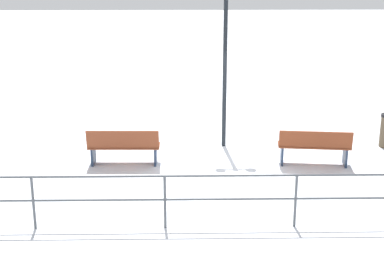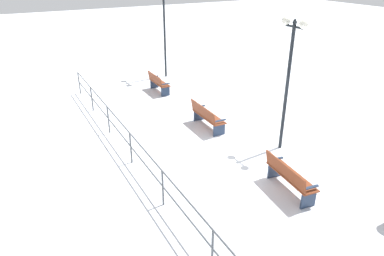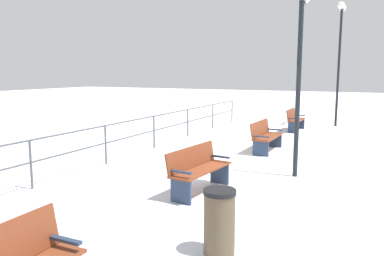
{
  "view_description": "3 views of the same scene",
  "coord_description": "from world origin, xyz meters",
  "px_view_note": "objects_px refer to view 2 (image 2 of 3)",
  "views": [
    {
      "loc": [
        -12.73,
        0.87,
        4.79
      ],
      "look_at": [
        -0.57,
        0.65,
        1.08
      ],
      "focal_mm": 53.13,
      "sensor_mm": 36.0,
      "label": 1
    },
    {
      "loc": [
        -6.11,
        -7.99,
        5.62
      ],
      "look_at": [
        -1.63,
        0.36,
        1.15
      ],
      "focal_mm": 33.18,
      "sensor_mm": 36.0,
      "label": 2
    },
    {
      "loc": [
        2.98,
        -8.89,
        2.38
      ],
      "look_at": [
        -1.26,
        -0.21,
        0.95
      ],
      "focal_mm": 35.49,
      "sensor_mm": 36.0,
      "label": 3
    }
  ],
  "objects_px": {
    "bench_third": "(207,116)",
    "lamppost_far": "(164,0)",
    "bench_fourth": "(158,83)",
    "bench_second": "(289,176)",
    "lamppost_middle": "(290,59)"
  },
  "relations": [
    {
      "from": "bench_third",
      "to": "lamppost_far",
      "type": "bearing_deg",
      "value": 79.4
    },
    {
      "from": "bench_second",
      "to": "bench_fourth",
      "type": "height_order",
      "value": "bench_second"
    },
    {
      "from": "bench_fourth",
      "to": "lamppost_far",
      "type": "distance_m",
      "value": 4.26
    },
    {
      "from": "lamppost_far",
      "to": "bench_second",
      "type": "bearing_deg",
      "value": -97.68
    },
    {
      "from": "bench_third",
      "to": "bench_second",
      "type": "bearing_deg",
      "value": -90.61
    },
    {
      "from": "bench_second",
      "to": "lamppost_middle",
      "type": "bearing_deg",
      "value": 59.81
    },
    {
      "from": "bench_second",
      "to": "lamppost_far",
      "type": "height_order",
      "value": "lamppost_far"
    },
    {
      "from": "bench_fourth",
      "to": "bench_third",
      "type": "bearing_deg",
      "value": -89.99
    },
    {
      "from": "bench_third",
      "to": "lamppost_middle",
      "type": "relative_size",
      "value": 0.41
    },
    {
      "from": "bench_second",
      "to": "bench_fourth",
      "type": "relative_size",
      "value": 1.16
    },
    {
      "from": "lamppost_far",
      "to": "bench_third",
      "type": "bearing_deg",
      "value": -101.65
    },
    {
      "from": "bench_second",
      "to": "bench_third",
      "type": "height_order",
      "value": "bench_third"
    },
    {
      "from": "lamppost_far",
      "to": "lamppost_middle",
      "type": "bearing_deg",
      "value": -90.0
    },
    {
      "from": "bench_third",
      "to": "lamppost_far",
      "type": "height_order",
      "value": "lamppost_far"
    },
    {
      "from": "bench_second",
      "to": "bench_third",
      "type": "xyz_separation_m",
      "value": [
        0.13,
        4.5,
        -0.01
      ]
    }
  ]
}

